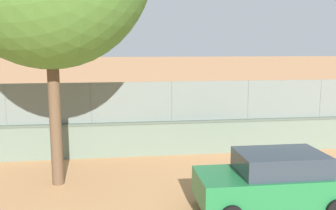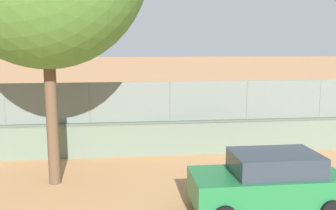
# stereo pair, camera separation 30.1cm
# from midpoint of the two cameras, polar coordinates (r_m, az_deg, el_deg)

# --- Properties ---
(ground_plane) EXTENTS (260.00, 260.00, 0.00)m
(ground_plane) POSITION_cam_midpoint_polar(r_m,az_deg,el_deg) (25.92, 0.22, -0.79)
(ground_plane) COLOR tan
(perimeter_wall) EXTENTS (29.69, 0.67, 1.41)m
(perimeter_wall) POSITION_cam_midpoint_polar(r_m,az_deg,el_deg) (15.64, 5.94, -4.76)
(perimeter_wall) COLOR slate
(perimeter_wall) RESTS_ON ground_plane
(fence_panel_on_wall) EXTENTS (29.17, 0.28, 1.61)m
(fence_panel_on_wall) POSITION_cam_midpoint_polar(r_m,az_deg,el_deg) (15.35, 6.03, 0.70)
(fence_panel_on_wall) COLOR slate
(fence_panel_on_wall) RESTS_ON perimeter_wall
(player_crossing_court) EXTENTS (0.71, 1.09, 1.65)m
(player_crossing_court) POSITION_cam_midpoint_polar(r_m,az_deg,el_deg) (26.20, -11.15, 1.31)
(player_crossing_court) COLOR black
(player_crossing_court) RESTS_ON ground_plane
(player_near_wall_returning) EXTENTS (0.79, 1.11, 1.49)m
(player_near_wall_returning) POSITION_cam_midpoint_polar(r_m,az_deg,el_deg) (19.33, -6.87, -1.63)
(player_near_wall_returning) COLOR black
(player_near_wall_returning) RESTS_ON ground_plane
(player_foreground_swinging) EXTENTS (0.79, 1.25, 1.69)m
(player_foreground_swinging) POSITION_cam_midpoint_polar(r_m,az_deg,el_deg) (23.04, 10.44, 0.35)
(player_foreground_swinging) COLOR black
(player_foreground_swinging) RESTS_ON ground_plane
(sports_ball) EXTENTS (0.17, 0.17, 0.17)m
(sports_ball) POSITION_cam_midpoint_polar(r_m,az_deg,el_deg) (24.28, -14.73, 0.66)
(sports_ball) COLOR yellow
(parked_car_green) EXTENTS (4.07, 1.97, 1.63)m
(parked_car_green) POSITION_cam_midpoint_polar(r_m,az_deg,el_deg) (10.54, 15.17, -11.18)
(parked_car_green) COLOR #1E6B38
(parked_car_green) RESTS_ON ground_plane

